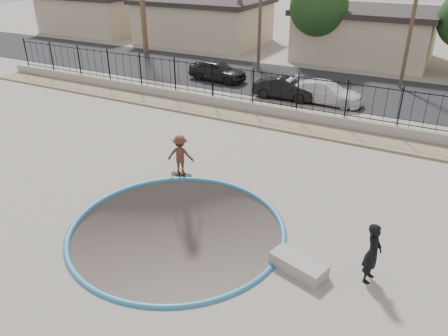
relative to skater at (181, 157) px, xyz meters
name	(u,v)px	position (x,y,z in m)	size (l,w,h in m)	color
ground	(304,129)	(1.92, 9.77, -1.91)	(120.00, 120.00, 2.20)	gray
bowl_pit	(177,230)	(1.92, -3.23, -0.81)	(6.84, 6.84, 1.80)	#463D35
coping_ring	(177,230)	(1.92, -3.23, -0.81)	(7.04, 7.04, 0.20)	teal
rock_strip	(288,126)	(1.92, 6.97, -0.75)	(42.00, 1.60, 0.11)	tan
retaining_wall	(296,115)	(1.92, 8.07, -0.51)	(42.00, 0.45, 0.60)	gray
fence	(298,92)	(1.92, 8.07, 0.69)	(40.00, 0.04, 1.80)	black
street	(330,87)	(1.92, 14.77, -0.79)	(90.00, 8.00, 0.04)	black
house_west_far	(98,12)	(-26.08, 24.27, 1.17)	(10.60, 8.60, 3.90)	tan
house_west	(204,20)	(-13.08, 24.27, 1.17)	(11.60, 8.60, 3.90)	tan
house_center	(366,33)	(1.92, 24.27, 1.17)	(10.60, 8.60, 3.90)	tan
utility_pole_left	(260,3)	(-4.08, 16.77, 3.89)	(1.70, 0.24, 9.00)	#473323
utility_pole_mid	(415,7)	(5.92, 16.77, 4.15)	(1.70, 0.24, 9.50)	#473323
street_tree_left	(319,7)	(-1.08, 20.77, 3.38)	(4.32, 4.32, 6.36)	#473323
skater	(181,157)	(0.00, 0.00, 0.00)	(1.04, 0.60, 1.62)	brown
skateboard	(181,174)	(0.00, 0.00, -0.75)	(0.83, 0.35, 0.07)	black
videographer	(373,253)	(7.85, -2.75, 0.08)	(0.65, 0.42, 1.77)	black
concrete_ledge	(298,265)	(6.03, -3.32, -0.61)	(1.60, 0.70, 0.40)	gray
car_a	(217,70)	(-5.32, 12.77, -0.09)	(1.61, 4.01, 1.37)	black
car_b	(285,88)	(0.11, 11.17, -0.16)	(1.29, 3.69, 1.22)	black
car_c	(326,92)	(2.47, 11.56, -0.14)	(1.76, 4.34, 1.26)	white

